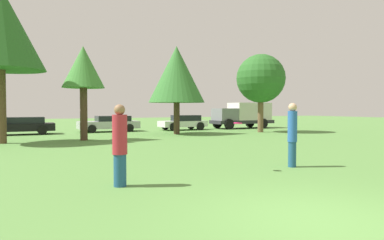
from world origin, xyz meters
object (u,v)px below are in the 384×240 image
(frisbee, at_px, (238,123))
(parked_car_silver, at_px, (110,123))
(parked_car_black, at_px, (21,125))
(delivery_truck_grey, at_px, (243,114))
(person_catcher, at_px, (292,133))
(tree_1, at_px, (0,28))
(tree_2, at_px, (83,69))
(parked_car_white, at_px, (184,122))
(tree_3, at_px, (177,75))
(tree_4, at_px, (261,79))
(person_thrower, at_px, (120,145))

(frisbee, xyz_separation_m, parked_car_silver, (0.49, 18.46, -0.73))
(parked_car_black, distance_m, delivery_truck_grey, 18.13)
(person_catcher, height_order, tree_1, tree_1)
(parked_car_silver, bearing_deg, frisbee, 88.16)
(tree_2, bearing_deg, delivery_truck_grey, 21.75)
(parked_car_white, bearing_deg, delivery_truck_grey, 179.25)
(tree_3, height_order, tree_4, tree_3)
(parked_car_silver, xyz_separation_m, delivery_truck_grey, (11.98, -0.66, 0.62))
(parked_car_black, xyz_separation_m, parked_car_silver, (6.14, 0.37, 0.01))
(person_thrower, xyz_separation_m, delivery_truck_grey, (15.97, 18.19, 0.29))
(person_catcher, height_order, tree_4, tree_4)
(tree_3, distance_m, parked_car_black, 11.23)
(parked_car_black, bearing_deg, person_thrower, 96.31)
(tree_3, height_order, parked_car_white, tree_3)
(person_catcher, xyz_separation_m, tree_4, (8.73, 12.98, 2.99))
(person_thrower, xyz_separation_m, parked_car_black, (-2.14, 18.48, -0.34))
(tree_1, bearing_deg, tree_3, 10.50)
(frisbee, distance_m, tree_2, 12.38)
(tree_2, height_order, tree_3, tree_3)
(tree_1, relative_size, tree_3, 1.32)
(frisbee, bearing_deg, parked_car_silver, 88.47)
(delivery_truck_grey, bearing_deg, tree_3, 25.12)
(parked_car_white, bearing_deg, person_catcher, 75.27)
(person_thrower, bearing_deg, tree_2, 82.23)
(person_thrower, height_order, person_catcher, person_catcher)
(person_thrower, bearing_deg, tree_3, 58.97)
(person_thrower, bearing_deg, parked_car_silver, 75.23)
(tree_3, distance_m, tree_4, 6.57)
(tree_3, height_order, parked_car_black, tree_3)
(tree_4, distance_m, delivery_truck_grey, 5.96)
(person_thrower, bearing_deg, delivery_truck_grey, 45.91)
(person_thrower, relative_size, parked_car_white, 0.49)
(parked_car_white, relative_size, delivery_truck_grey, 0.67)
(parked_car_black, relative_size, parked_car_white, 1.14)
(parked_car_black, bearing_deg, parked_car_silver, -176.89)
(tree_3, xyz_separation_m, delivery_truck_grey, (8.34, 3.96, -2.89))
(tree_3, relative_size, delivery_truck_grey, 1.06)
(person_catcher, relative_size, tree_2, 0.37)
(person_thrower, distance_m, delivery_truck_grey, 24.21)
(person_thrower, xyz_separation_m, parked_car_white, (10.02, 18.24, -0.31))
(parked_car_white, bearing_deg, parked_car_black, -1.48)
(tree_1, relative_size, tree_2, 1.52)
(tree_4, bearing_deg, frisbee, -129.61)
(tree_1, bearing_deg, tree_2, -0.24)
(tree_4, xyz_separation_m, parked_car_black, (-16.27, 5.24, -3.39))
(tree_2, xyz_separation_m, parked_car_silver, (2.93, 6.61, -3.39))
(parked_car_white, xyz_separation_m, delivery_truck_grey, (5.95, -0.05, 0.60))
(person_thrower, relative_size, tree_3, 0.31)
(frisbee, relative_size, parked_car_silver, 0.05)
(tree_2, distance_m, delivery_truck_grey, 16.29)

